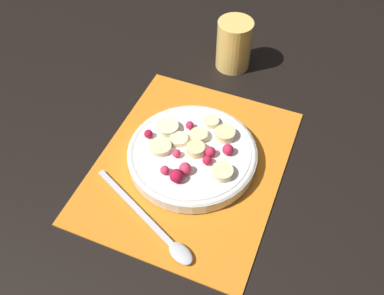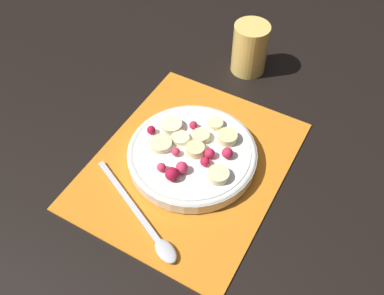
# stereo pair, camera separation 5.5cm
# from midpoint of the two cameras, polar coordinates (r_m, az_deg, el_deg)

# --- Properties ---
(ground_plane) EXTENTS (3.00, 3.00, 0.00)m
(ground_plane) POSITION_cam_midpoint_polar(r_m,az_deg,el_deg) (0.72, -2.42, -2.44)
(ground_plane) COLOR black
(placemat) EXTENTS (0.37, 0.30, 0.01)m
(placemat) POSITION_cam_midpoint_polar(r_m,az_deg,el_deg) (0.72, -2.42, -2.30)
(placemat) COLOR orange
(placemat) RESTS_ON ground_plane
(fruit_bowl) EXTENTS (0.22, 0.22, 0.05)m
(fruit_bowl) POSITION_cam_midpoint_polar(r_m,az_deg,el_deg) (0.71, -2.21, -0.89)
(fruit_bowl) COLOR silver
(fruit_bowl) RESTS_ON placemat
(spoon) EXTENTS (0.11, 0.21, 0.01)m
(spoon) POSITION_cam_midpoint_polar(r_m,az_deg,el_deg) (0.65, -6.83, -11.27)
(spoon) COLOR silver
(spoon) RESTS_ON placemat
(drinking_glass) EXTENTS (0.07, 0.07, 0.10)m
(drinking_glass) POSITION_cam_midpoint_polar(r_m,az_deg,el_deg) (0.88, 3.77, 13.47)
(drinking_glass) COLOR #F4CC66
(drinking_glass) RESTS_ON ground_plane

